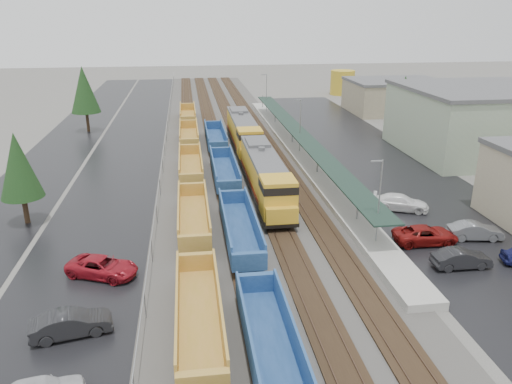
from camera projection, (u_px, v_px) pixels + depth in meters
ballast_strip at (227, 141)px, 79.32m from camera, size 20.00×160.00×0.08m
trackbed at (227, 140)px, 79.28m from camera, size 14.60×160.00×0.22m
west_parking_lot at (131, 144)px, 77.37m from camera, size 10.00×160.00×0.02m
west_road at (64, 146)px, 76.07m from camera, size 9.00×160.00×0.02m
east_commuter_lot at (363, 153)px, 72.49m from camera, size 16.00×100.00×0.02m
station_platform at (299, 151)px, 71.01m from camera, size 3.00×80.00×8.00m
chainlink_fence at (166, 135)px, 76.09m from camera, size 0.08×160.04×2.02m
industrial_buildings at (505, 127)px, 69.62m from camera, size 32.52×75.30×9.50m
distant_hills at (298, 57)px, 225.50m from camera, size 301.00×140.00×25.20m
tree_west_near at (18, 166)px, 46.55m from camera, size 3.96×3.96×9.00m
tree_west_far at (84, 90)px, 83.23m from camera, size 4.84×4.84×11.00m
tree_east at (404, 98)px, 78.91m from camera, size 4.40×4.40×10.00m
locomotive_lead at (265, 176)px, 54.24m from camera, size 3.26×21.49×4.86m
locomotive_trail at (243, 132)px, 73.79m from camera, size 3.26×21.49×4.86m
well_string_yellow at (192, 188)px, 54.42m from camera, size 2.81×96.30×2.49m
well_string_blue at (240, 229)px, 44.27m from camera, size 2.77×83.79×2.45m
storage_tank at (342, 83)px, 123.08m from camera, size 5.86×5.86×5.86m
parked_car_west_b at (71, 324)px, 31.41m from camera, size 2.76×5.25×1.65m
parked_car_west_c at (102, 267)px, 38.51m from camera, size 4.50×6.08×1.53m
parked_car_east_a at (461, 259)px, 39.80m from camera, size 1.69×4.70×1.54m
parked_car_east_b at (425, 235)px, 44.00m from camera, size 2.83×5.77×1.58m
parked_car_east_c at (401, 203)px, 51.40m from camera, size 4.17×6.06×1.63m
parked_car_east_e at (475, 231)px, 44.79m from camera, size 2.34×4.96×1.57m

